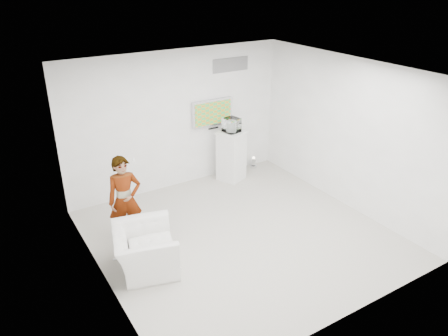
# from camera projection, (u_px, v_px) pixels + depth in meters

# --- Properties ---
(room) EXTENTS (5.01, 5.01, 3.00)m
(room) POSITION_uv_depth(u_px,v_px,m) (242.00, 160.00, 7.41)
(room) COLOR #B5B3A6
(room) RESTS_ON ground
(tv) EXTENTS (1.00, 0.08, 0.60)m
(tv) POSITION_uv_depth(u_px,v_px,m) (212.00, 113.00, 9.69)
(tv) COLOR silver
(tv) RESTS_ON room
(logo_decal) EXTENTS (0.90, 0.02, 0.30)m
(logo_decal) POSITION_uv_depth(u_px,v_px,m) (231.00, 65.00, 9.54)
(logo_decal) COLOR slate
(logo_decal) RESTS_ON room
(person) EXTENTS (0.63, 0.46, 1.61)m
(person) POSITION_uv_depth(u_px,v_px,m) (125.00, 200.00, 7.57)
(person) COLOR white
(person) RESTS_ON room
(armchair) EXTENTS (1.21, 1.31, 0.71)m
(armchair) POSITION_uv_depth(u_px,v_px,m) (145.00, 249.00, 7.02)
(armchair) COLOR white
(armchair) RESTS_ON room
(pedestal) EXTENTS (0.73, 0.73, 1.16)m
(pedestal) POSITION_uv_depth(u_px,v_px,m) (231.00, 156.00, 9.94)
(pedestal) COLOR white
(pedestal) RESTS_ON room
(floor_uplight) EXTENTS (0.22, 0.22, 0.27)m
(floor_uplight) POSITION_uv_depth(u_px,v_px,m) (253.00, 162.00, 10.71)
(floor_uplight) COLOR silver
(floor_uplight) RESTS_ON room
(vitrine) EXTENTS (0.36, 0.36, 0.32)m
(vitrine) POSITION_uv_depth(u_px,v_px,m) (232.00, 125.00, 9.63)
(vitrine) COLOR white
(vitrine) RESTS_ON pedestal
(console) EXTENTS (0.12, 0.14, 0.20)m
(console) POSITION_uv_depth(u_px,v_px,m) (232.00, 128.00, 9.66)
(console) COLOR white
(console) RESTS_ON pedestal
(wii_remote) EXTENTS (0.07, 0.15, 0.04)m
(wii_remote) POSITION_uv_depth(u_px,v_px,m) (134.00, 160.00, 7.52)
(wii_remote) COLOR white
(wii_remote) RESTS_ON person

